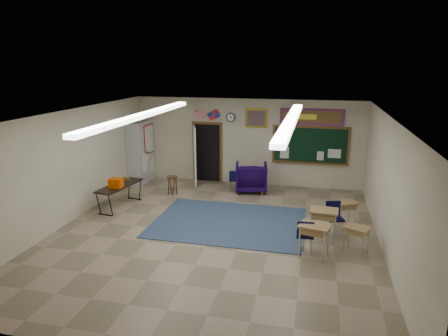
% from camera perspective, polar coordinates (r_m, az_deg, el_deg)
% --- Properties ---
extents(floor, '(9.00, 9.00, 0.00)m').
position_cam_1_polar(floor, '(10.23, -1.42, -9.36)').
color(floor, gray).
rests_on(floor, ground).
extents(back_wall, '(8.00, 0.04, 3.00)m').
position_cam_1_polar(back_wall, '(13.99, 3.18, 3.74)').
color(back_wall, beige).
rests_on(back_wall, floor).
extents(front_wall, '(8.00, 0.04, 3.00)m').
position_cam_1_polar(front_wall, '(5.78, -13.12, -13.40)').
color(front_wall, beige).
rests_on(front_wall, floor).
extents(left_wall, '(0.04, 9.00, 3.00)m').
position_cam_1_polar(left_wall, '(11.37, -21.38, 0.10)').
color(left_wall, beige).
rests_on(left_wall, floor).
extents(right_wall, '(0.04, 9.00, 3.00)m').
position_cam_1_polar(right_wall, '(9.56, 22.44, -2.68)').
color(right_wall, beige).
rests_on(right_wall, floor).
extents(ceiling, '(8.00, 9.00, 0.04)m').
position_cam_1_polar(ceiling, '(9.41, -1.54, 7.55)').
color(ceiling, silver).
rests_on(ceiling, back_wall).
extents(area_rug, '(4.00, 3.00, 0.02)m').
position_cam_1_polar(area_rug, '(10.90, 0.67, -7.73)').
color(area_rug, '#2E3C58').
rests_on(area_rug, floor).
extents(fluorescent_strips, '(3.86, 6.00, 0.10)m').
position_cam_1_polar(fluorescent_strips, '(9.41, -1.53, 7.19)').
color(fluorescent_strips, white).
rests_on(fluorescent_strips, ceiling).
extents(doorway, '(1.10, 0.89, 2.16)m').
position_cam_1_polar(doorway, '(14.27, -2.90, 2.15)').
color(doorway, black).
rests_on(doorway, back_wall).
extents(chalkboard, '(2.55, 0.14, 1.30)m').
position_cam_1_polar(chalkboard, '(13.76, 12.22, 3.08)').
color(chalkboard, brown).
rests_on(chalkboard, back_wall).
extents(bulletin_board, '(2.10, 0.05, 0.55)m').
position_cam_1_polar(bulletin_board, '(13.60, 12.45, 7.15)').
color(bulletin_board, red).
rests_on(bulletin_board, back_wall).
extents(framed_art_print, '(0.75, 0.05, 0.65)m').
position_cam_1_polar(framed_art_print, '(13.76, 4.65, 7.11)').
color(framed_art_print, olive).
rests_on(framed_art_print, back_wall).
extents(wall_clock, '(0.32, 0.05, 0.32)m').
position_cam_1_polar(wall_clock, '(13.93, 0.96, 7.25)').
color(wall_clock, black).
rests_on(wall_clock, back_wall).
extents(wall_flags, '(1.16, 0.06, 0.70)m').
position_cam_1_polar(wall_flags, '(14.09, -2.47, 7.86)').
color(wall_flags, red).
rests_on(wall_flags, back_wall).
extents(storage_cabinet, '(0.59, 1.25, 2.20)m').
position_cam_1_polar(storage_cabinet, '(14.57, -11.84, 2.27)').
color(storage_cabinet, '#A7A7A2').
rests_on(storage_cabinet, floor).
extents(wingback_armchair, '(1.18, 1.21, 0.95)m').
position_cam_1_polar(wingback_armchair, '(13.37, 3.91, -1.32)').
color(wingback_armchair, black).
rests_on(wingback_armchair, floor).
extents(student_chair_reading, '(0.37, 0.37, 0.73)m').
position_cam_1_polar(student_chair_reading, '(13.38, 1.59, -1.78)').
color(student_chair_reading, black).
rests_on(student_chair_reading, floor).
extents(student_chair_desk_a, '(0.43, 0.43, 0.81)m').
position_cam_1_polar(student_chair_desk_a, '(9.32, 11.49, -9.45)').
color(student_chair_desk_a, black).
rests_on(student_chair_desk_a, floor).
extents(student_chair_desk_b, '(0.52, 0.52, 0.84)m').
position_cam_1_polar(student_chair_desk_b, '(10.37, 15.52, -7.07)').
color(student_chair_desk_b, black).
rests_on(student_chair_desk_b, floor).
extents(student_desk_front_left, '(0.69, 0.53, 0.79)m').
position_cam_1_polar(student_desk_front_left, '(9.98, 13.99, -7.68)').
color(student_desk_front_left, '#9F7F4A').
rests_on(student_desk_front_left, floor).
extents(student_desk_front_right, '(0.69, 0.64, 0.67)m').
position_cam_1_polar(student_desk_front_right, '(11.03, 16.90, -6.08)').
color(student_desk_front_right, '#9F7F4A').
rests_on(student_desk_front_right, floor).
extents(student_desk_back_left, '(0.75, 0.63, 0.78)m').
position_cam_1_polar(student_desk_back_left, '(9.11, 12.73, -9.92)').
color(student_desk_back_left, '#9F7F4A').
rests_on(student_desk_back_left, floor).
extents(student_desk_back_right, '(0.67, 0.61, 0.65)m').
position_cam_1_polar(student_desk_back_right, '(9.57, 18.37, -9.54)').
color(student_desk_back_right, '#9F7F4A').
rests_on(student_desk_back_right, floor).
extents(folding_table, '(0.80, 1.73, 0.95)m').
position_cam_1_polar(folding_table, '(12.29, -14.62, -3.74)').
color(folding_table, black).
rests_on(folding_table, floor).
extents(wooden_stool, '(0.35, 0.35, 0.62)m').
position_cam_1_polar(wooden_stool, '(13.14, -7.37, -2.43)').
color(wooden_stool, '#4E2E17').
rests_on(wooden_stool, floor).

